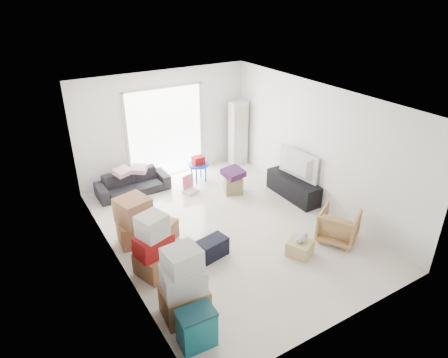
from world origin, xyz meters
name	(u,v)px	position (x,y,z in m)	size (l,w,h in m)	color
room_shell	(229,169)	(0.00, 0.00, 1.35)	(4.98, 6.48, 3.18)	beige
sliding_door	(165,129)	(0.00, 2.98, 1.24)	(2.10, 0.04, 2.33)	white
ac_tower	(238,133)	(1.95, 2.65, 0.88)	(0.45, 0.30, 1.75)	silver
tv_console	(293,187)	(2.00, 0.36, 0.24)	(0.44, 1.46, 0.49)	black
television	(294,175)	(2.00, 0.36, 0.56)	(1.13, 0.65, 0.15)	black
sofa	(132,180)	(-1.12, 2.50, 0.33)	(1.71, 0.50, 0.67)	black
pillow_left	(122,166)	(-1.33, 2.54, 0.72)	(0.36, 0.29, 0.11)	#E2A5B4
pillow_right	(138,164)	(-0.94, 2.48, 0.72)	(0.34, 0.27, 0.12)	#E2A5B4
armchair	(339,224)	(1.61, -1.44, 0.36)	(0.69, 0.65, 0.71)	tan
storage_bins	(197,328)	(-1.90, -2.24, 0.30)	(0.53, 0.39, 0.60)	#115F6C
box_stack_a	(184,287)	(-1.80, -1.66, 0.54)	(0.71, 0.61, 1.21)	#A16F48
box_stack_b	(154,249)	(-1.80, -0.53, 0.50)	(0.72, 0.72, 1.16)	#A16F48
box_stack_c	(135,221)	(-1.77, 0.53, 0.47)	(0.68, 0.66, 0.96)	#A16F48
loose_box	(163,230)	(-1.27, 0.37, 0.19)	(0.46, 0.46, 0.38)	#A16F48
duffel_bag	(212,248)	(-0.73, -0.62, 0.18)	(0.56, 0.34, 0.36)	black
ottoman	(233,185)	(0.93, 1.27, 0.20)	(0.41, 0.41, 0.41)	#8F8353
blanket	(233,174)	(0.93, 1.27, 0.48)	(0.45, 0.45, 0.14)	#3F1A42
kids_table	(198,163)	(0.52, 2.26, 0.47)	(0.53, 0.53, 0.66)	blue
toy_walker	(190,188)	(0.03, 1.81, 0.12)	(0.39, 0.36, 0.44)	silver
wood_crate	(300,248)	(0.68, -1.42, 0.14)	(0.41, 0.41, 0.28)	tan
plush_bunny	(302,238)	(0.71, -1.41, 0.34)	(0.30, 0.17, 0.15)	#B2ADA8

